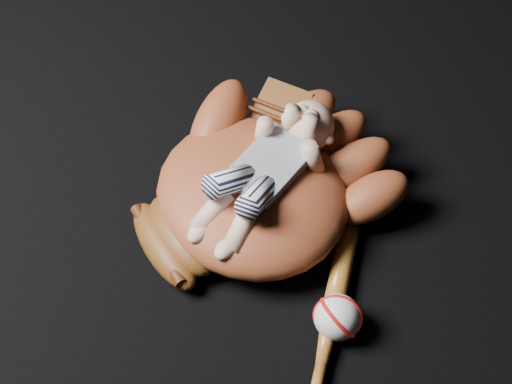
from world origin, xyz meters
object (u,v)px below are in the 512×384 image
baseball_glove (252,188)px  baseball_bat (330,321)px  baseball (337,317)px  newborn_baby (261,174)px

baseball_glove → baseball_bat: 0.27m
baseball_glove → baseball: bearing=0.7°
baseball_bat → baseball: (0.01, 0.00, 0.02)m
baseball_glove → baseball: 0.28m
baseball_glove → baseball: (0.26, -0.10, -0.04)m
newborn_baby → baseball: bearing=-25.6°
newborn_baby → baseball_bat: newborn_baby is taller
baseball_bat → baseball: 0.02m
baseball_glove → baseball_bat: baseball_glove is taller
newborn_baby → baseball: size_ratio=4.52×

